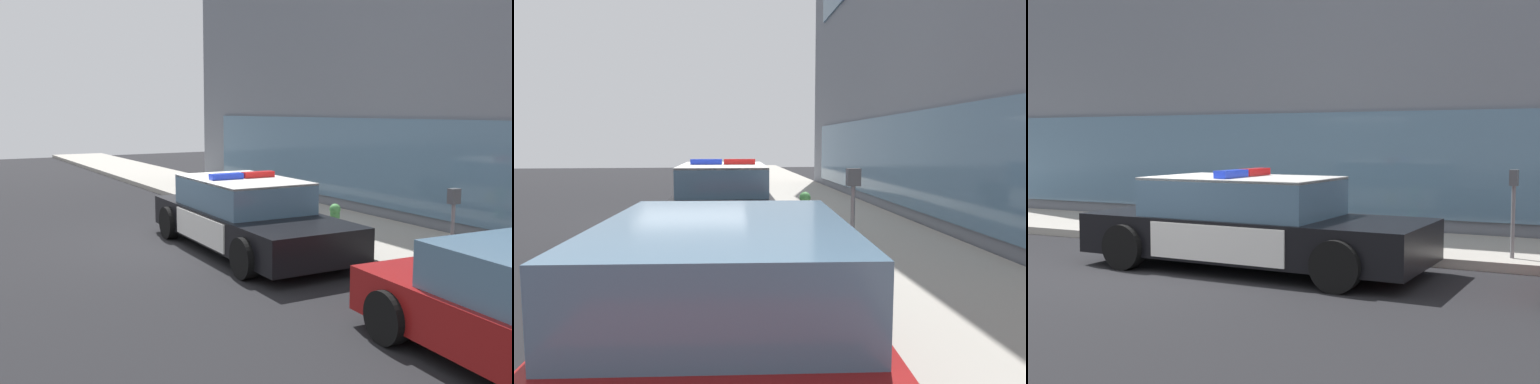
% 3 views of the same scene
% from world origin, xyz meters
% --- Properties ---
extents(ground, '(48.00, 48.00, 0.00)m').
position_xyz_m(ground, '(0.00, 0.00, 0.00)').
color(ground, black).
extents(sidewalk, '(48.00, 2.83, 0.15)m').
position_xyz_m(sidewalk, '(0.00, 3.39, 0.07)').
color(sidewalk, '#A39E93').
rests_on(sidewalk, ground).
extents(storefront_building, '(22.14, 8.47, 9.91)m').
position_xyz_m(storefront_building, '(1.60, 9.05, 4.95)').
color(storefront_building, slate).
rests_on(storefront_building, ground).
extents(police_cruiser, '(5.24, 2.23, 1.49)m').
position_xyz_m(police_cruiser, '(1.28, 0.72, 0.68)').
color(police_cruiser, black).
rests_on(police_cruiser, ground).
extents(fire_hydrant, '(0.34, 0.39, 0.73)m').
position_xyz_m(fire_hydrant, '(2.02, 2.32, 0.50)').
color(fire_hydrant, '#4C994C').
rests_on(fire_hydrant, sidewalk).
extents(parking_meter, '(0.12, 0.18, 1.34)m').
position_xyz_m(parking_meter, '(4.81, 2.46, 1.08)').
color(parking_meter, slate).
rests_on(parking_meter, sidewalk).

